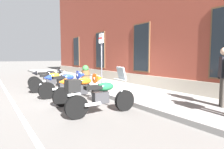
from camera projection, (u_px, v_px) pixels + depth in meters
name	position (u px, v px, depth m)	size (l,w,h in m)	color
ground_plane	(92.00, 93.00, 8.67)	(140.00, 140.00, 0.00)	#565451
sidewalk	(119.00, 89.00, 9.45)	(31.76, 2.91, 0.15)	slate
lane_stripe	(13.00, 102.00, 6.92)	(31.76, 0.12, 0.01)	silver
brick_pub_facade	(186.00, 14.00, 11.82)	(25.76, 7.28, 8.48)	brown
motorcycle_black_sport	(50.00, 77.00, 10.45)	(0.62, 2.12, 1.00)	black
motorcycle_yellow_naked	(52.00, 81.00, 9.03)	(0.62, 2.03, 0.95)	black
motorcycle_blue_sport	(67.00, 83.00, 7.87)	(0.62, 2.14, 1.05)	black
motorcycle_orange_sport	(84.00, 87.00, 6.76)	(0.62, 2.07, 1.03)	black
motorcycle_green_touring	(98.00, 96.00, 5.35)	(0.62, 2.16, 1.34)	black
pedestrian_dark_jacket	(224.00, 73.00, 5.67)	(0.49, 0.54, 1.75)	#38332D
parking_sign	(101.00, 53.00, 8.84)	(0.36, 0.07, 2.57)	#4C4C51
barrel_planter	(85.00, 73.00, 12.26)	(0.56, 0.56, 0.96)	brown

